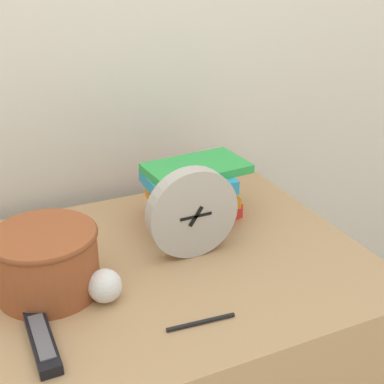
% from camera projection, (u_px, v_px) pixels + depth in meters
% --- Properties ---
extents(wall_back, '(6.00, 0.04, 2.40)m').
position_uv_depth(wall_back, '(65.00, 19.00, 1.26)').
color(wall_back, silver).
rests_on(wall_back, ground_plane).
extents(desk_clock, '(0.20, 0.04, 0.20)m').
position_uv_depth(desk_clock, '(193.00, 213.00, 1.13)').
color(desk_clock, '#B7B2A8').
rests_on(desk_clock, desk).
extents(book_stack, '(0.25, 0.19, 0.15)m').
position_uv_depth(book_stack, '(192.00, 191.00, 1.29)').
color(book_stack, red).
rests_on(book_stack, desk).
extents(basket, '(0.21, 0.21, 0.13)m').
position_uv_depth(basket, '(46.00, 259.00, 1.03)').
color(basket, '#994C28').
rests_on(basket, desk).
extents(tv_remote, '(0.04, 0.16, 0.02)m').
position_uv_depth(tv_remote, '(42.00, 341.00, 0.90)').
color(tv_remote, black).
rests_on(tv_remote, desk).
extents(crumpled_paper_ball, '(0.07, 0.07, 0.07)m').
position_uv_depth(crumpled_paper_ball, '(105.00, 286.00, 1.01)').
color(crumpled_paper_ball, white).
rests_on(crumpled_paper_ball, desk).
extents(pen, '(0.13, 0.02, 0.01)m').
position_uv_depth(pen, '(201.00, 322.00, 0.96)').
color(pen, black).
rests_on(pen, desk).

